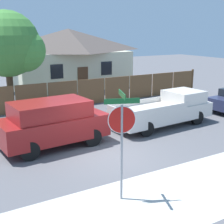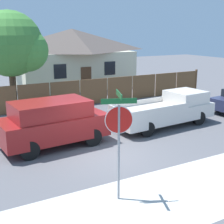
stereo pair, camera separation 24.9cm
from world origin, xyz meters
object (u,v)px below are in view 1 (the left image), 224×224
(oak_tree, at_px, (10,46))
(orange_pickup, at_px, (166,110))
(house, at_px, (69,57))
(red_suv, at_px, (53,122))
(stop_sign, at_px, (122,128))

(oak_tree, distance_m, orange_pickup, 9.99)
(oak_tree, bearing_deg, house, 43.67)
(red_suv, xyz_separation_m, orange_pickup, (6.12, 0.02, -0.23))
(red_suv, relative_size, stop_sign, 1.44)
(oak_tree, xyz_separation_m, red_suv, (-0.16, -7.41, -2.86))
(stop_sign, bearing_deg, orange_pickup, 61.66)
(house, height_order, oak_tree, oak_tree)
(house, distance_m, red_suv, 14.75)
(oak_tree, height_order, red_suv, oak_tree)
(house, relative_size, red_suv, 2.26)
(house, height_order, stop_sign, house)
(house, xyz_separation_m, stop_sign, (-6.05, -18.36, -0.39))
(orange_pickup, bearing_deg, oak_tree, 124.98)
(house, bearing_deg, red_suv, -115.36)
(red_suv, height_order, stop_sign, stop_sign)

